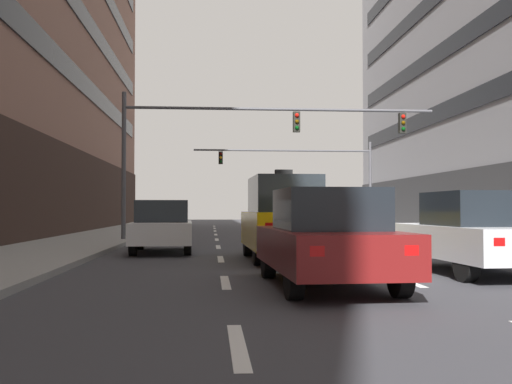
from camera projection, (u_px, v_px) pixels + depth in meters
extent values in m
plane|color=#38383D|center=(364.00, 265.00, 14.05)|extent=(120.00, 120.00, 0.00)
cube|color=silver|center=(238.00, 345.00, 5.82)|extent=(0.16, 2.00, 0.01)
cube|color=silver|center=(225.00, 282.00, 10.80)|extent=(0.16, 2.00, 0.01)
cube|color=silver|center=(221.00, 259.00, 15.78)|extent=(0.16, 2.00, 0.01)
cube|color=silver|center=(218.00, 247.00, 20.77)|extent=(0.16, 2.00, 0.01)
cube|color=silver|center=(217.00, 240.00, 25.75)|extent=(0.16, 2.00, 0.01)
cube|color=silver|center=(216.00, 235.00, 30.73)|extent=(0.16, 2.00, 0.01)
cube|color=silver|center=(215.00, 231.00, 35.72)|extent=(0.16, 2.00, 0.01)
cube|color=silver|center=(214.00, 228.00, 40.70)|extent=(0.16, 2.00, 0.01)
cube|color=silver|center=(214.00, 226.00, 45.68)|extent=(0.16, 2.00, 0.01)
cube|color=silver|center=(405.00, 280.00, 11.06)|extent=(0.16, 2.00, 0.01)
cube|color=silver|center=(345.00, 258.00, 16.04)|extent=(0.16, 2.00, 0.01)
cube|color=silver|center=(313.00, 246.00, 21.03)|extent=(0.16, 2.00, 0.01)
cube|color=silver|center=(293.00, 239.00, 26.01)|extent=(0.16, 2.00, 0.01)
cube|color=silver|center=(280.00, 234.00, 30.99)|extent=(0.16, 2.00, 0.01)
cube|color=silver|center=(270.00, 231.00, 35.98)|extent=(0.16, 2.00, 0.01)
cube|color=silver|center=(263.00, 228.00, 40.96)|extent=(0.16, 2.00, 0.01)
cube|color=silver|center=(257.00, 226.00, 45.94)|extent=(0.16, 2.00, 0.01)
cube|color=silver|center=(465.00, 257.00, 16.31)|extent=(0.16, 2.00, 0.01)
cube|color=silver|center=(405.00, 246.00, 21.29)|extent=(0.16, 2.00, 0.01)
cube|color=silver|center=(368.00, 239.00, 26.27)|extent=(0.16, 2.00, 0.01)
cube|color=silver|center=(343.00, 234.00, 31.25)|extent=(0.16, 2.00, 0.01)
cube|color=silver|center=(325.00, 231.00, 36.24)|extent=(0.16, 2.00, 0.01)
cube|color=silver|center=(311.00, 228.00, 41.22)|extent=(0.16, 2.00, 0.01)
cube|color=silver|center=(300.00, 226.00, 46.20)|extent=(0.16, 2.00, 0.01)
cylinder|color=black|center=(409.00, 252.00, 13.59)|extent=(0.26, 0.69, 0.68)
cylinder|color=black|center=(477.00, 252.00, 13.79)|extent=(0.26, 0.69, 0.68)
cylinder|color=black|center=(466.00, 264.00, 10.82)|extent=(0.26, 0.69, 0.68)
cube|color=#B7BABF|center=(472.00, 241.00, 12.31)|extent=(2.09, 4.63, 0.66)
cube|color=black|center=(476.00, 209.00, 12.13)|extent=(1.74, 2.03, 0.70)
cube|color=white|center=(402.00, 232.00, 14.46)|extent=(0.21, 0.09, 0.14)
cube|color=red|center=(498.00, 242.00, 10.02)|extent=(0.21, 0.09, 0.14)
cube|color=white|center=(454.00, 231.00, 14.62)|extent=(0.21, 0.09, 0.14)
cylinder|color=black|center=(268.00, 261.00, 11.48)|extent=(0.25, 0.69, 0.68)
cylinder|color=black|center=(350.00, 260.00, 11.67)|extent=(0.25, 0.69, 0.68)
cylinder|color=black|center=(294.00, 277.00, 8.73)|extent=(0.25, 0.69, 0.68)
cylinder|color=black|center=(400.00, 276.00, 8.92)|extent=(0.25, 0.69, 0.68)
cube|color=maroon|center=(326.00, 248.00, 10.21)|extent=(2.07, 4.59, 0.66)
cube|color=black|center=(329.00, 209.00, 10.03)|extent=(1.72, 2.01, 0.70)
cube|color=white|center=(270.00, 236.00, 12.34)|extent=(0.21, 0.09, 0.14)
cube|color=red|center=(317.00, 251.00, 7.94)|extent=(0.21, 0.09, 0.14)
cube|color=white|center=(332.00, 236.00, 12.49)|extent=(0.21, 0.09, 0.14)
cube|color=red|center=(411.00, 250.00, 8.09)|extent=(0.21, 0.09, 0.14)
cylinder|color=black|center=(248.00, 244.00, 16.80)|extent=(0.25, 0.69, 0.68)
cylinder|color=black|center=(305.00, 244.00, 16.97)|extent=(0.25, 0.69, 0.68)
cylinder|color=black|center=(258.00, 251.00, 14.02)|extent=(0.25, 0.69, 0.68)
cylinder|color=black|center=(326.00, 251.00, 14.20)|extent=(0.25, 0.69, 0.68)
cube|color=yellow|center=(284.00, 229.00, 15.51)|extent=(2.02, 4.59, 0.93)
cube|color=black|center=(284.00, 194.00, 15.54)|extent=(1.73, 2.73, 0.93)
cube|color=white|center=(251.00, 222.00, 17.66)|extent=(0.21, 0.09, 0.14)
cube|color=red|center=(269.00, 226.00, 13.23)|extent=(0.21, 0.09, 0.14)
cube|color=white|center=(294.00, 221.00, 17.80)|extent=(0.21, 0.09, 0.14)
cube|color=red|center=(327.00, 226.00, 13.36)|extent=(0.21, 0.09, 0.14)
cube|color=black|center=(284.00, 173.00, 15.55)|extent=(0.46, 0.22, 0.19)
cylinder|color=black|center=(286.00, 226.00, 34.84)|extent=(0.24, 0.65, 0.65)
cylinder|color=black|center=(313.00, 226.00, 34.90)|extent=(0.24, 0.65, 0.65)
cylinder|color=black|center=(291.00, 228.00, 32.20)|extent=(0.24, 0.65, 0.65)
cylinder|color=black|center=(319.00, 228.00, 32.26)|extent=(0.24, 0.65, 0.65)
cube|color=yellow|center=(302.00, 221.00, 33.56)|extent=(1.96, 4.37, 0.63)
cube|color=black|center=(303.00, 210.00, 33.38)|extent=(1.64, 1.92, 0.66)
cube|color=white|center=(288.00, 219.00, 35.64)|extent=(0.20, 0.09, 0.14)
cube|color=red|center=(295.00, 220.00, 31.43)|extent=(0.20, 0.09, 0.14)
cube|color=white|center=(308.00, 219.00, 35.69)|extent=(0.20, 0.09, 0.14)
cube|color=red|center=(318.00, 220.00, 31.48)|extent=(0.20, 0.09, 0.14)
cube|color=black|center=(302.00, 203.00, 33.39)|extent=(0.44, 0.21, 0.18)
cylinder|color=black|center=(140.00, 240.00, 19.49)|extent=(0.24, 0.65, 0.64)
cylinder|color=black|center=(188.00, 240.00, 19.66)|extent=(0.24, 0.65, 0.64)
cylinder|color=black|center=(133.00, 245.00, 16.87)|extent=(0.24, 0.65, 0.64)
cylinder|color=black|center=(188.00, 244.00, 17.05)|extent=(0.24, 0.65, 0.64)
cube|color=white|center=(163.00, 232.00, 18.28)|extent=(1.95, 4.35, 0.62)
cube|color=black|center=(162.00, 211.00, 18.10)|extent=(1.63, 1.91, 0.66)
cube|color=white|center=(147.00, 226.00, 20.30)|extent=(0.20, 0.09, 0.14)
cube|color=red|center=(136.00, 231.00, 16.12)|extent=(0.20, 0.09, 0.14)
cube|color=white|center=(183.00, 226.00, 20.44)|extent=(0.20, 0.09, 0.14)
cube|color=red|center=(182.00, 231.00, 16.26)|extent=(0.20, 0.09, 0.14)
cylinder|color=#4C4C51|center=(124.00, 165.00, 23.79)|extent=(0.18, 0.18, 5.96)
cylinder|color=#4C4C51|center=(281.00, 109.00, 24.35)|extent=(12.84, 0.12, 0.12)
cube|color=black|center=(296.00, 122.00, 24.39)|extent=(0.28, 0.24, 0.84)
sphere|color=red|center=(297.00, 115.00, 24.25)|extent=(0.17, 0.17, 0.17)
sphere|color=#523505|center=(297.00, 121.00, 24.25)|extent=(0.17, 0.17, 0.17)
sphere|color=#073E10|center=(297.00, 128.00, 24.24)|extent=(0.17, 0.17, 0.17)
cube|color=black|center=(402.00, 123.00, 24.73)|extent=(0.28, 0.24, 0.84)
sphere|color=red|center=(403.00, 117.00, 24.60)|extent=(0.17, 0.17, 0.17)
sphere|color=#523505|center=(403.00, 123.00, 24.59)|extent=(0.17, 0.17, 0.17)
sphere|color=#073E10|center=(403.00, 129.00, 24.59)|extent=(0.17, 0.17, 0.17)
cylinder|color=#4C4C51|center=(370.00, 184.00, 39.95)|extent=(0.18, 0.18, 5.77)
cylinder|color=#4C4C51|center=(283.00, 151.00, 39.55)|extent=(11.96, 0.12, 0.12)
cube|color=black|center=(221.00, 158.00, 39.21)|extent=(0.28, 0.24, 0.84)
sphere|color=#4B0704|center=(221.00, 154.00, 39.08)|extent=(0.17, 0.17, 0.17)
sphere|color=orange|center=(221.00, 158.00, 39.07)|extent=(0.17, 0.17, 0.17)
sphere|color=#073E10|center=(221.00, 162.00, 39.07)|extent=(0.17, 0.17, 0.17)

